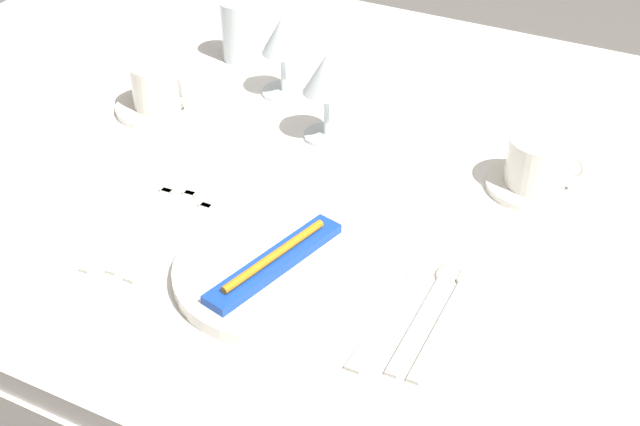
# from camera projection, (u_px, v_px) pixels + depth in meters

# --- Properties ---
(dining_table) EXTENTS (1.80, 1.11, 0.74)m
(dining_table) POSITION_uv_depth(u_px,v_px,m) (363.00, 211.00, 1.33)
(dining_table) COLOR white
(dining_table) RESTS_ON ground
(dinner_plate) EXTENTS (0.25, 0.25, 0.02)m
(dinner_plate) POSITION_uv_depth(u_px,v_px,m) (275.00, 272.00, 1.07)
(dinner_plate) COLOR white
(dinner_plate) RESTS_ON dining_table
(toothbrush_package) EXTENTS (0.08, 0.21, 0.02)m
(toothbrush_package) POSITION_uv_depth(u_px,v_px,m) (275.00, 261.00, 1.06)
(toothbrush_package) COLOR blue
(toothbrush_package) RESTS_ON dinner_plate
(fork_outer) EXTENTS (0.02, 0.21, 0.00)m
(fork_outer) POSITION_uv_depth(u_px,v_px,m) (181.00, 230.00, 1.15)
(fork_outer) COLOR beige
(fork_outer) RESTS_ON dining_table
(fork_inner) EXTENTS (0.03, 0.22, 0.00)m
(fork_inner) POSITION_uv_depth(u_px,v_px,m) (164.00, 219.00, 1.17)
(fork_inner) COLOR beige
(fork_inner) RESTS_ON dining_table
(fork_salad) EXTENTS (0.03, 0.23, 0.00)m
(fork_salad) POSITION_uv_depth(u_px,v_px,m) (140.00, 217.00, 1.17)
(fork_salad) COLOR beige
(fork_salad) RESTS_ON dining_table
(dinner_knife) EXTENTS (0.02, 0.23, 0.00)m
(dinner_knife) POSITION_uv_depth(u_px,v_px,m) (394.00, 309.00, 1.02)
(dinner_knife) COLOR beige
(dinner_knife) RESTS_ON dining_table
(spoon_soup) EXTENTS (0.03, 0.21, 0.01)m
(spoon_soup) POSITION_uv_depth(u_px,v_px,m) (431.00, 302.00, 1.03)
(spoon_soup) COLOR beige
(spoon_soup) RESTS_ON dining_table
(spoon_dessert) EXTENTS (0.03, 0.21, 0.01)m
(spoon_dessert) POSITION_uv_depth(u_px,v_px,m) (452.00, 307.00, 1.03)
(spoon_dessert) COLOR beige
(spoon_dessert) RESTS_ON dining_table
(saucer_left) EXTENTS (0.13, 0.13, 0.01)m
(saucer_left) POSITION_uv_depth(u_px,v_px,m) (534.00, 185.00, 1.23)
(saucer_left) COLOR white
(saucer_left) RESTS_ON dining_table
(coffee_cup_left) EXTENTS (0.11, 0.09, 0.07)m
(coffee_cup_left) POSITION_uv_depth(u_px,v_px,m) (539.00, 161.00, 1.20)
(coffee_cup_left) COLOR white
(coffee_cup_left) RESTS_ON saucer_left
(saucer_right) EXTENTS (0.14, 0.14, 0.01)m
(saucer_right) POSITION_uv_depth(u_px,v_px,m) (160.00, 107.00, 1.41)
(saucer_right) COLOR white
(saucer_right) RESTS_ON dining_table
(coffee_cup_right) EXTENTS (0.11, 0.08, 0.07)m
(coffee_cup_right) POSITION_uv_depth(u_px,v_px,m) (159.00, 85.00, 1.38)
(coffee_cup_right) COLOR white
(coffee_cup_right) RESTS_ON saucer_right
(wine_glass_centre) EXTENTS (0.07, 0.07, 0.14)m
(wine_glass_centre) POSITION_uv_depth(u_px,v_px,m) (327.00, 79.00, 1.28)
(wine_glass_centre) COLOR silver
(wine_glass_centre) RESTS_ON dining_table
(wine_glass_left) EXTENTS (0.07, 0.07, 0.13)m
(wine_glass_left) POSITION_uv_depth(u_px,v_px,m) (282.00, 41.00, 1.40)
(wine_glass_left) COLOR silver
(wine_glass_left) RESTS_ON dining_table
(drink_tumbler) EXTENTS (0.06, 0.06, 0.11)m
(drink_tumbler) POSITION_uv_depth(u_px,v_px,m) (240.00, 34.00, 1.53)
(drink_tumbler) COLOR silver
(drink_tumbler) RESTS_ON dining_table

